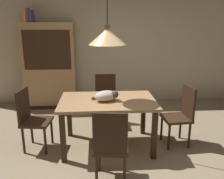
{
  "coord_description": "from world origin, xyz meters",
  "views": [
    {
      "loc": [
        -0.28,
        -2.87,
        1.84
      ],
      "look_at": [
        -0.05,
        0.61,
        0.85
      ],
      "focal_mm": 37.71,
      "sensor_mm": 36.0,
      "label": 1
    }
  ],
  "objects_px": {
    "cat_sleeping": "(107,96)",
    "book_blue_wide": "(31,16)",
    "dining_table": "(108,106)",
    "chair_left_side": "(31,117)",
    "chair_far_back": "(106,97)",
    "hutch_bookcase": "(50,68)",
    "chair_right_side": "(181,113)",
    "pendant_lamp": "(107,36)",
    "chair_near_front": "(111,144)",
    "book_red_tall": "(28,15)",
    "book_yellow_short": "(26,18)"
  },
  "relations": [
    {
      "from": "dining_table",
      "to": "chair_left_side",
      "type": "distance_m",
      "value": 1.14
    },
    {
      "from": "chair_far_back",
      "to": "book_blue_wide",
      "type": "xyz_separation_m",
      "value": [
        -1.48,
        1.03,
        1.46
      ]
    },
    {
      "from": "dining_table",
      "to": "chair_left_side",
      "type": "xyz_separation_m",
      "value": [
        -1.13,
        0.01,
        -0.14
      ]
    },
    {
      "from": "chair_far_back",
      "to": "book_blue_wide",
      "type": "bearing_deg",
      "value": 145.1
    },
    {
      "from": "dining_table",
      "to": "book_blue_wide",
      "type": "distance_m",
      "value": 2.76
    },
    {
      "from": "chair_near_front",
      "to": "book_red_tall",
      "type": "xyz_separation_m",
      "value": [
        -1.53,
        2.79,
        1.48
      ]
    },
    {
      "from": "book_blue_wide",
      "to": "chair_right_side",
      "type": "bearing_deg",
      "value": -36.15
    },
    {
      "from": "hutch_bookcase",
      "to": "book_yellow_short",
      "type": "relative_size",
      "value": 9.25
    },
    {
      "from": "chair_near_front",
      "to": "hutch_bookcase",
      "type": "distance_m",
      "value": 3.05
    },
    {
      "from": "hutch_bookcase",
      "to": "book_blue_wide",
      "type": "relative_size",
      "value": 7.71
    },
    {
      "from": "cat_sleeping",
      "to": "book_blue_wide",
      "type": "distance_m",
      "value": 2.7
    },
    {
      "from": "chair_far_back",
      "to": "chair_right_side",
      "type": "height_order",
      "value": "same"
    },
    {
      "from": "chair_right_side",
      "to": "chair_far_back",
      "type": "bearing_deg",
      "value": 142.25
    },
    {
      "from": "pendant_lamp",
      "to": "chair_far_back",
      "type": "bearing_deg",
      "value": 89.87
    },
    {
      "from": "cat_sleeping",
      "to": "hutch_bookcase",
      "type": "xyz_separation_m",
      "value": [
        -1.16,
        1.95,
        0.06
      ]
    },
    {
      "from": "dining_table",
      "to": "chair_right_side",
      "type": "bearing_deg",
      "value": 0.32
    },
    {
      "from": "chair_far_back",
      "to": "pendant_lamp",
      "type": "distance_m",
      "value": 1.45
    },
    {
      "from": "chair_left_side",
      "to": "chair_right_side",
      "type": "relative_size",
      "value": 1.0
    },
    {
      "from": "chair_near_front",
      "to": "cat_sleeping",
      "type": "height_order",
      "value": "chair_near_front"
    },
    {
      "from": "book_yellow_short",
      "to": "chair_left_side",
      "type": "bearing_deg",
      "value": -76.06
    },
    {
      "from": "cat_sleeping",
      "to": "chair_near_front",
      "type": "bearing_deg",
      "value": -89.51
    },
    {
      "from": "chair_left_side",
      "to": "book_yellow_short",
      "type": "xyz_separation_m",
      "value": [
        -0.47,
        1.9,
        1.43
      ]
    },
    {
      "from": "book_yellow_short",
      "to": "pendant_lamp",
      "type": "bearing_deg",
      "value": -50.07
    },
    {
      "from": "dining_table",
      "to": "hutch_bookcase",
      "type": "xyz_separation_m",
      "value": [
        -1.17,
        1.91,
        0.24
      ]
    },
    {
      "from": "dining_table",
      "to": "hutch_bookcase",
      "type": "relative_size",
      "value": 0.76
    },
    {
      "from": "chair_left_side",
      "to": "chair_far_back",
      "type": "relative_size",
      "value": 1.0
    },
    {
      "from": "chair_near_front",
      "to": "book_blue_wide",
      "type": "bearing_deg",
      "value": 117.81
    },
    {
      "from": "chair_near_front",
      "to": "chair_right_side",
      "type": "xyz_separation_m",
      "value": [
        1.14,
        0.88,
        0.0
      ]
    },
    {
      "from": "cat_sleeping",
      "to": "book_blue_wide",
      "type": "relative_size",
      "value": 1.7
    },
    {
      "from": "dining_table",
      "to": "pendant_lamp",
      "type": "relative_size",
      "value": 1.08
    },
    {
      "from": "dining_table",
      "to": "book_blue_wide",
      "type": "relative_size",
      "value": 5.83
    },
    {
      "from": "chair_near_front",
      "to": "book_yellow_short",
      "type": "bearing_deg",
      "value": 119.7
    },
    {
      "from": "dining_table",
      "to": "chair_left_side",
      "type": "bearing_deg",
      "value": 179.56
    },
    {
      "from": "chair_near_front",
      "to": "chair_right_side",
      "type": "bearing_deg",
      "value": 37.87
    },
    {
      "from": "chair_near_front",
      "to": "pendant_lamp",
      "type": "xyz_separation_m",
      "value": [
        0.01,
        0.88,
        1.15
      ]
    },
    {
      "from": "pendant_lamp",
      "to": "book_red_tall",
      "type": "relative_size",
      "value": 4.64
    },
    {
      "from": "chair_far_back",
      "to": "chair_right_side",
      "type": "bearing_deg",
      "value": -37.75
    },
    {
      "from": "book_red_tall",
      "to": "pendant_lamp",
      "type": "bearing_deg",
      "value": -51.09
    },
    {
      "from": "dining_table",
      "to": "cat_sleeping",
      "type": "bearing_deg",
      "value": -111.7
    },
    {
      "from": "chair_left_side",
      "to": "cat_sleeping",
      "type": "height_order",
      "value": "chair_left_side"
    },
    {
      "from": "chair_right_side",
      "to": "hutch_bookcase",
      "type": "bearing_deg",
      "value": 140.38
    },
    {
      "from": "dining_table",
      "to": "book_red_tall",
      "type": "height_order",
      "value": "book_red_tall"
    },
    {
      "from": "dining_table",
      "to": "chair_left_side",
      "type": "relative_size",
      "value": 1.51
    },
    {
      "from": "book_red_tall",
      "to": "dining_table",
      "type": "bearing_deg",
      "value": -51.09
    },
    {
      "from": "chair_left_side",
      "to": "pendant_lamp",
      "type": "height_order",
      "value": "pendant_lamp"
    },
    {
      "from": "chair_far_back",
      "to": "book_red_tall",
      "type": "bearing_deg",
      "value": 146.21
    },
    {
      "from": "chair_right_side",
      "to": "book_red_tall",
      "type": "xyz_separation_m",
      "value": [
        -2.67,
        1.91,
        1.48
      ]
    },
    {
      "from": "chair_right_side",
      "to": "hutch_bookcase",
      "type": "height_order",
      "value": "hutch_bookcase"
    },
    {
      "from": "cat_sleeping",
      "to": "hutch_bookcase",
      "type": "height_order",
      "value": "hutch_bookcase"
    },
    {
      "from": "dining_table",
      "to": "chair_near_front",
      "type": "xyz_separation_m",
      "value": [
        -0.01,
        -0.88,
        -0.14
      ]
    }
  ]
}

